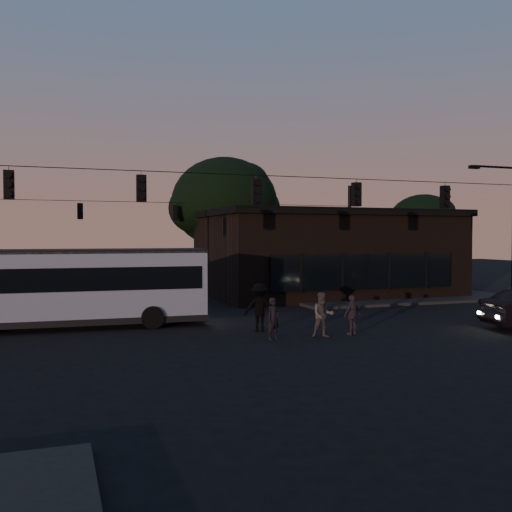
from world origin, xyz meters
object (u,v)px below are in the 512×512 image
object	(u,v)px
pedestrian_b	(323,315)
pedestrian_c	(352,315)
building	(325,253)
pedestrian_d	(260,307)
pedestrian_a	(273,319)
bus	(65,284)

from	to	relation	value
pedestrian_b	pedestrian_c	distance (m)	1.34
building	pedestrian_d	xyz separation A→B (m)	(-8.88, -12.07, -1.76)
building	pedestrian_d	size ratio (longest dim) A/B	8.10
pedestrian_b	pedestrian_a	bearing A→B (deg)	-170.81
pedestrian_b	pedestrian_d	size ratio (longest dim) A/B	0.89
bus	pedestrian_a	size ratio (longest dim) A/B	7.56
building	pedestrian_d	distance (m)	15.09
pedestrian_d	pedestrian_a	bearing A→B (deg)	102.17
building	bus	xyz separation A→B (m)	(-16.16, -8.59, -0.89)
pedestrian_b	pedestrian_d	xyz separation A→B (m)	(-1.75, 2.10, 0.10)
bus	pedestrian_c	distance (m)	11.74
bus	pedestrian_c	size ratio (longest dim) A/B	7.62
building	pedestrian_c	distance (m)	15.30
pedestrian_b	pedestrian_d	bearing A→B (deg)	144.68
pedestrian_d	bus	bearing A→B (deg)	-8.75
pedestrian_a	bus	bearing A→B (deg)	123.33
building	bus	bearing A→B (deg)	-152.00
pedestrian_c	pedestrian_d	bearing A→B (deg)	-52.52
bus	pedestrian_a	xyz separation A→B (m)	(7.12, -5.39, -1.05)
bus	pedestrian_b	world-z (taller)	bus
bus	pedestrian_d	bearing A→B (deg)	-22.77
bus	pedestrian_b	distance (m)	10.66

